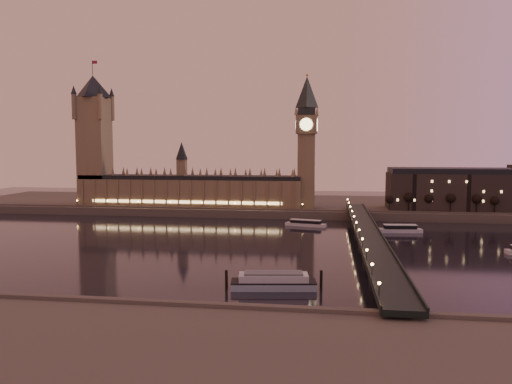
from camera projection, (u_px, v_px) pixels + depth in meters
ground at (200, 244)px, 279.26m from camera, size 700.00×700.00×0.00m
far_embankment at (281, 205)px, 437.40m from camera, size 560.00×130.00×6.00m
palace_of_westminster at (189, 187)px, 402.26m from camera, size 180.00×26.62×52.00m
victoria_tower at (94, 133)px, 409.61m from camera, size 31.68×31.68×118.00m
big_ben at (307, 134)px, 385.12m from camera, size 17.68×17.68×104.00m
westminster_bridge at (367, 238)px, 265.79m from camera, size 13.20×260.00×15.30m
city_block at (493, 189)px, 378.72m from camera, size 155.00×45.00×34.00m
bare_tree_0 at (389, 199)px, 368.94m from camera, size 6.38×6.38×12.97m
bare_tree_1 at (410, 199)px, 366.79m from camera, size 6.38×6.38×12.97m
bare_tree_2 at (431, 199)px, 364.64m from camera, size 6.38×6.38×12.97m
bare_tree_3 at (453, 200)px, 362.48m from camera, size 6.38×6.38×12.97m
bare_tree_4 at (475, 200)px, 360.33m from camera, size 6.38×6.38×12.97m
bare_tree_5 at (497, 200)px, 358.17m from camera, size 6.38×6.38×12.97m
cruise_boat_a at (306, 223)px, 340.53m from camera, size 28.63×12.47×4.48m
cruise_boat_b at (400, 229)px, 316.01m from camera, size 27.50×9.23×4.98m
moored_barge at (273, 281)px, 190.18m from camera, size 37.12×13.43×6.87m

